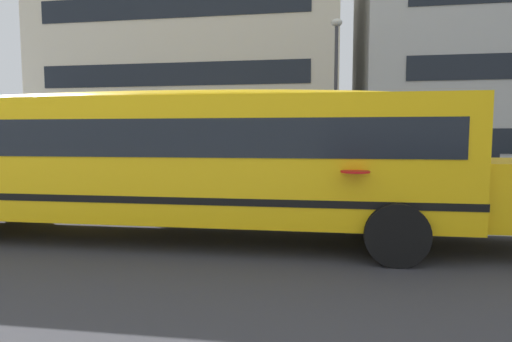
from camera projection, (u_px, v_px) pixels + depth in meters
The scene contains 7 objects.
ground_plane at pixel (353, 230), 9.31m from camera, with size 400.00×400.00×0.00m, color #38383D.
sidewalk_far at pixel (338, 186), 17.58m from camera, with size 120.00×3.00×0.01m, color gray.
lane_centreline at pixel (353, 230), 9.31m from camera, with size 110.00×0.16×0.01m, color silver.
school_bus at pixel (179, 152), 8.46m from camera, with size 13.54×3.20×3.02m.
parked_car_white_mid_block at pixel (459, 173), 14.35m from camera, with size 3.90×1.89×1.64m.
street_lamp at pixel (336, 82), 16.55m from camera, with size 0.44×0.44×6.80m.
apartment_block_far_left at pixel (209, 66), 26.54m from camera, with size 16.02×13.88×13.30m.
Camera 1 is at (-0.75, -9.40, 2.12)m, focal length 28.81 mm.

